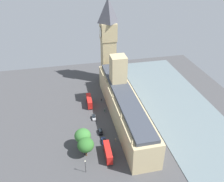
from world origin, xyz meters
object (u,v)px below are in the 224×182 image
object	(u,v)px
car_black_trailing	(100,132)
pedestrian_leading	(101,100)
car_blue_midblock	(104,141)
street_lamp_slot_10	(85,164)
plane_tree_kerbside	(83,136)
street_lamp_slot_11	(84,147)
pedestrian_far_end	(105,110)
parliament_building	(123,103)
clock_tower	(108,40)
pedestrian_near_tower	(115,140)
double_decker_bus_under_trees	(108,152)
plane_tree_corner	(86,145)
car_silver_opposite_hall	(94,117)
double_decker_bus_by_river_gate	(89,101)

from	to	relation	value
car_black_trailing	pedestrian_leading	world-z (taller)	car_black_trailing
car_blue_midblock	street_lamp_slot_10	size ratio (longest dim) A/B	0.72
plane_tree_kerbside	street_lamp_slot_11	world-z (taller)	plane_tree_kerbside
pedestrian_far_end	parliament_building	bearing A→B (deg)	-162.27
clock_tower	pedestrian_far_end	xyz separation A→B (m)	(9.46, 34.66, -27.05)
pedestrian_near_tower	plane_tree_kerbside	world-z (taller)	plane_tree_kerbside
double_decker_bus_under_trees	plane_tree_corner	distance (m)	9.90
clock_tower	plane_tree_corner	xyz separation A→B (m)	(23.19, 64.80, -21.68)
double_decker_bus_under_trees	pedestrian_far_end	size ratio (longest dim) A/B	6.19
car_silver_opposite_hall	pedestrian_leading	world-z (taller)	car_silver_opposite_hall
car_black_trailing	pedestrian_leading	xyz separation A→B (m)	(-5.44, -27.88, -0.19)
parliament_building	plane_tree_kerbside	distance (m)	29.97
pedestrian_leading	plane_tree_corner	xyz separation A→B (m)	(13.91, 41.00, 5.45)
double_decker_bus_by_river_gate	car_silver_opposite_hall	xyz separation A→B (m)	(-0.50, 13.16, -1.75)
clock_tower	plane_tree_kerbside	world-z (taller)	clock_tower
car_blue_midblock	car_silver_opposite_hall	bearing A→B (deg)	96.70
car_silver_opposite_hall	plane_tree_kerbside	distance (m)	22.23
car_black_trailing	pedestrian_near_tower	world-z (taller)	car_black_trailing
street_lamp_slot_10	pedestrian_leading	bearing A→B (deg)	-107.02
clock_tower	car_silver_opposite_hall	bearing A→B (deg)	67.95
pedestrian_leading	pedestrian_near_tower	xyz separation A→B (m)	(-0.24, 35.05, 0.07)
car_black_trailing	pedestrian_far_end	xyz separation A→B (m)	(-5.27, -17.02, -0.12)
car_blue_midblock	plane_tree_kerbside	size ratio (longest dim) A/B	0.47
street_lamp_slot_10	street_lamp_slot_11	bearing A→B (deg)	-93.64
parliament_building	clock_tower	size ratio (longest dim) A/B	1.37
double_decker_bus_under_trees	car_silver_opposite_hall	bearing A→B (deg)	95.90
pedestrian_far_end	pedestrian_leading	size ratio (longest dim) A/B	1.11
pedestrian_far_end	pedestrian_near_tower	bearing A→B (deg)	143.44
parliament_building	car_silver_opposite_hall	xyz separation A→B (m)	(15.39, -0.90, -7.26)
car_black_trailing	car_blue_midblock	xyz separation A→B (m)	(-0.45, 7.02, 0.00)
double_decker_bus_under_trees	parliament_building	bearing A→B (deg)	65.19
street_lamp_slot_11	pedestrian_leading	bearing A→B (deg)	-109.85
parliament_building	street_lamp_slot_10	xyz separation A→B (m)	(23.81, 32.93, -3.61)
clock_tower	car_black_trailing	world-z (taller)	clock_tower
double_decker_bus_by_river_gate	plane_tree_corner	world-z (taller)	plane_tree_corner
parliament_building	double_decker_bus_under_trees	size ratio (longest dim) A/B	6.97
parliament_building	plane_tree_kerbside	xyz separation A→B (m)	(23.08, 19.07, -1.21)
street_lamp_slot_11	car_black_trailing	bearing A→B (deg)	-125.91
plane_tree_corner	street_lamp_slot_10	xyz separation A→B (m)	(1.35, 8.84, -1.61)
car_blue_midblock	car_black_trailing	bearing A→B (deg)	94.75
car_silver_opposite_hall	pedestrian_far_end	bearing A→B (deg)	-139.52
pedestrian_far_end	plane_tree_corner	xyz separation A→B (m)	(13.73, 30.14, 5.37)
clock_tower	parliament_building	bearing A→B (deg)	88.96
street_lamp_slot_10	street_lamp_slot_11	size ratio (longest dim) A/B	0.95
double_decker_bus_under_trees	pedestrian_leading	size ratio (longest dim) A/B	6.86
double_decker_bus_under_trees	plane_tree_kerbside	xyz separation A→B (m)	(9.51, -7.63, 4.30)
car_blue_midblock	pedestrian_far_end	world-z (taller)	car_blue_midblock
car_silver_opposite_hall	pedestrian_near_tower	xyz separation A→B (m)	(-7.08, 19.03, -0.12)
parliament_building	clock_tower	distance (m)	45.22
car_blue_midblock	street_lamp_slot_11	size ratio (longest dim) A/B	0.69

